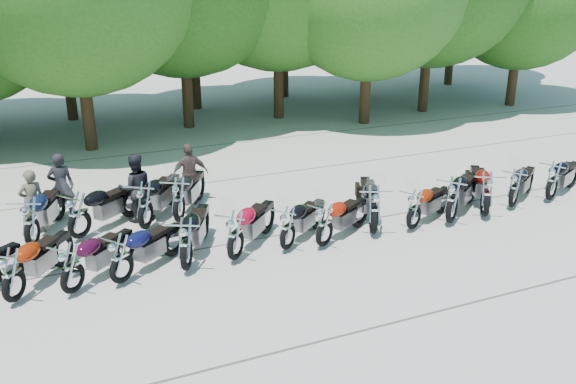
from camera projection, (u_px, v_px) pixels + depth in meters
name	position (u px, v px, depth m)	size (l,w,h in m)	color
ground	(314.00, 258.00, 13.81)	(90.00, 90.00, 0.00)	#A09B91
motorcycle_1	(12.00, 274.00, 11.72)	(0.71, 2.32, 1.31)	maroon
motorcycle_2	(71.00, 267.00, 12.04)	(0.68, 2.23, 1.26)	#30061C
motorcycle_3	(121.00, 257.00, 12.43)	(0.68, 2.25, 1.27)	#0B0D33
motorcycle_4	(186.00, 243.00, 12.95)	(0.75, 2.47, 1.40)	black
motorcycle_5	(235.00, 234.00, 13.42)	(0.73, 2.40, 1.36)	#9D0521
motorcycle_6	(288.00, 227.00, 13.95)	(0.66, 2.18, 1.23)	black
motorcycle_7	(325.00, 224.00, 14.10)	(0.67, 2.21, 1.25)	#971705
motorcycle_8	(374.00, 208.00, 14.74)	(0.78, 2.56, 1.45)	black
motorcycle_9	(414.00, 208.00, 15.04)	(0.66, 2.16, 1.22)	maroon
motorcycle_10	(453.00, 199.00, 15.38)	(0.77, 2.53, 1.43)	black
motorcycle_11	(486.00, 193.00, 15.78)	(0.77, 2.53, 1.43)	#7B0704
motorcycle_12	(515.00, 187.00, 16.44)	(0.69, 2.25, 1.27)	black
motorcycle_13	(553.00, 180.00, 16.94)	(0.71, 2.32, 1.31)	black
motorcycle_14	(30.00, 221.00, 14.02)	(0.77, 2.53, 1.43)	#0B1533
motorcycle_15	(78.00, 214.00, 14.49)	(0.74, 2.44, 1.38)	black
motorcycle_16	(145.00, 204.00, 15.01)	(0.78, 2.56, 1.45)	black
motorcycle_17	(179.00, 199.00, 15.44)	(0.75, 2.47, 1.39)	black
rider_0	(32.00, 202.00, 14.87)	(0.60, 0.39, 1.64)	brown
rider_1	(136.00, 188.00, 15.59)	(0.87, 0.68, 1.80)	black
rider_2	(190.00, 174.00, 16.72)	(1.02, 0.42, 1.74)	#4D3B37
rider_3	(61.00, 186.00, 15.75)	(0.65, 0.43, 1.78)	black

